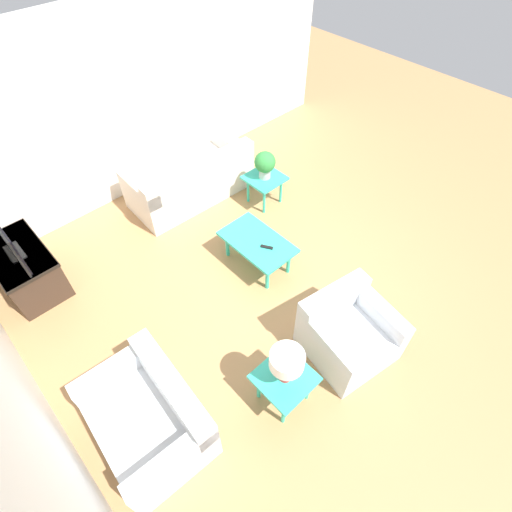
% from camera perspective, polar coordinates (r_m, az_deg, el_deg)
% --- Properties ---
extents(ground_plane, '(14.00, 14.00, 0.00)m').
position_cam_1_polar(ground_plane, '(5.27, 4.58, -3.52)').
color(ground_plane, '#A87A4C').
extents(wall_back, '(7.20, 0.12, 2.70)m').
position_cam_1_polar(wall_back, '(3.52, -32.50, -16.64)').
color(wall_back, white).
rests_on(wall_back, ground_plane).
extents(wall_right, '(0.12, 7.20, 2.70)m').
position_cam_1_polar(wall_right, '(6.35, -16.38, 20.72)').
color(wall_right, white).
rests_on(wall_right, ground_plane).
extents(sofa, '(0.95, 1.90, 0.78)m').
position_cam_1_polar(sofa, '(6.32, -9.20, 10.60)').
color(sofa, silver).
rests_on(sofa, ground_plane).
extents(armchair, '(1.00, 1.00, 0.74)m').
position_cam_1_polar(armchair, '(4.58, 12.89, -10.56)').
color(armchair, silver).
rests_on(armchair, ground_plane).
extents(loveseat, '(1.26, 0.94, 0.74)m').
position_cam_1_polar(loveseat, '(4.21, -14.81, -21.41)').
color(loveseat, silver).
rests_on(loveseat, ground_plane).
extents(coffee_table, '(0.97, 0.58, 0.44)m').
position_cam_1_polar(coffee_table, '(5.16, 0.20, 1.77)').
color(coffee_table, '#2DB79E').
rests_on(coffee_table, ground_plane).
extents(side_table_plant, '(0.53, 0.53, 0.47)m').
position_cam_1_polar(side_table_plant, '(6.08, 1.24, 10.69)').
color(side_table_plant, '#2DB79E').
rests_on(side_table_plant, ground_plane).
extents(side_table_lamp, '(0.53, 0.53, 0.47)m').
position_cam_1_polar(side_table_lamp, '(4.11, 4.09, -17.29)').
color(side_table_lamp, '#2DB79E').
rests_on(side_table_lamp, ground_plane).
extents(tv_stand_chest, '(1.07, 0.62, 0.60)m').
position_cam_1_polar(tv_stand_chest, '(5.75, -30.07, -1.46)').
color(tv_stand_chest, '#38281E').
rests_on(tv_stand_chest, ground_plane).
extents(television, '(1.02, 0.16, 0.57)m').
position_cam_1_polar(television, '(5.39, -32.36, 2.35)').
color(television, black).
rests_on(television, tv_stand_chest).
extents(potted_plant, '(0.31, 0.31, 0.42)m').
position_cam_1_polar(potted_plant, '(5.89, 1.29, 13.09)').
color(potted_plant, '#B2ADA3').
rests_on(potted_plant, side_table_plant).
extents(table_lamp, '(0.33, 0.33, 0.44)m').
position_cam_1_polar(table_lamp, '(3.76, 4.41, -14.89)').
color(table_lamp, red).
rests_on(table_lamp, side_table_lamp).
extents(remote_control, '(0.16, 0.12, 0.02)m').
position_cam_1_polar(remote_control, '(5.03, 1.55, 1.28)').
color(remote_control, black).
rests_on(remote_control, coffee_table).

